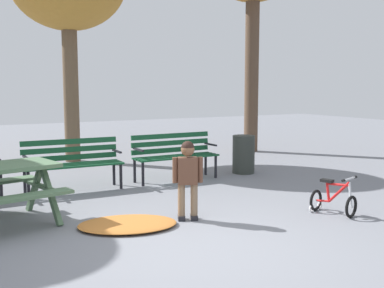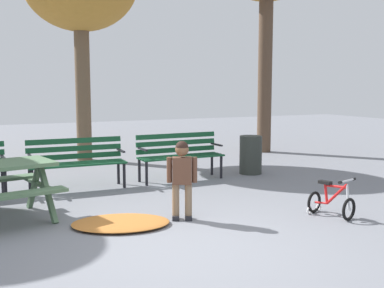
{
  "view_description": "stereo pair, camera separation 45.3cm",
  "coord_description": "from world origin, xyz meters",
  "views": [
    {
      "loc": [
        -2.41,
        -4.39,
        1.74
      ],
      "look_at": [
        1.16,
        1.94,
        0.85
      ],
      "focal_mm": 44.88,
      "sensor_mm": 36.0,
      "label": 1
    },
    {
      "loc": [
        -2.01,
        -4.6,
        1.74
      ],
      "look_at": [
        1.16,
        1.94,
        0.85
      ],
      "focal_mm": 44.88,
      "sensor_mm": 36.0,
      "label": 2
    }
  ],
  "objects": [
    {
      "name": "ground",
      "position": [
        0.0,
        0.0,
        0.0
      ],
      "size": [
        36.0,
        36.0,
        0.0
      ],
      "primitive_type": "plane",
      "color": "slate"
    },
    {
      "name": "park_bench_left",
      "position": [
        -0.28,
        3.41,
        0.51
      ],
      "size": [
        1.61,
        0.5,
        0.85
      ],
      "color": "#144728",
      "rests_on": "ground"
    },
    {
      "name": "park_bench_right",
      "position": [
        1.61,
        3.41,
        0.51
      ],
      "size": [
        1.61,
        0.48,
        0.85
      ],
      "color": "#144728",
      "rests_on": "ground"
    },
    {
      "name": "child_standing",
      "position": [
        0.53,
        0.93,
        0.61
      ],
      "size": [
        0.37,
        0.25,
        1.03
      ],
      "color": "#7F664C",
      "rests_on": "ground"
    },
    {
      "name": "kids_bicycle",
      "position": [
        2.38,
        0.2,
        0.2
      ],
      "size": [
        0.49,
        0.62,
        0.54
      ],
      "color": "black",
      "rests_on": "ground"
    },
    {
      "name": "leaf_pile",
      "position": [
        -0.27,
        1.03,
        0.04
      ],
      "size": [
        1.43,
        1.2,
        0.07
      ],
      "primitive_type": "ellipsoid",
      "rotation": [
        0.0,
        0.0,
        2.82
      ],
      "color": "#B26B2D",
      "rests_on": "ground"
    },
    {
      "name": "trash_bin",
      "position": [
        3.12,
        3.33,
        0.38
      ],
      "size": [
        0.44,
        0.44,
        0.75
      ],
      "primitive_type": "cylinder",
      "color": "#2D332D",
      "rests_on": "ground"
    }
  ]
}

